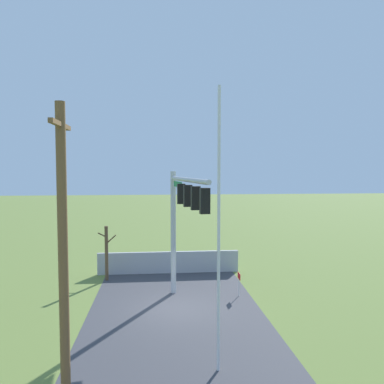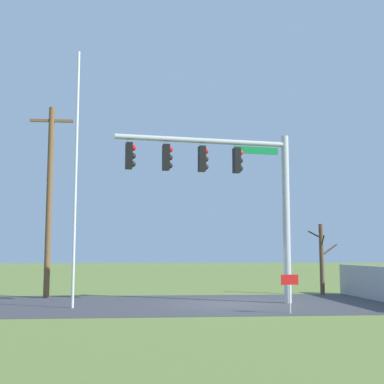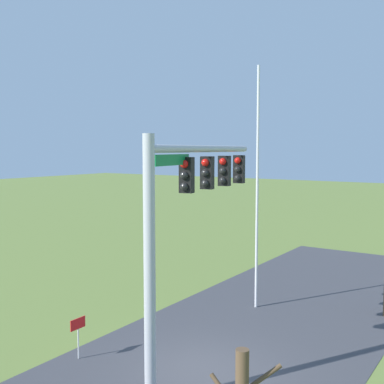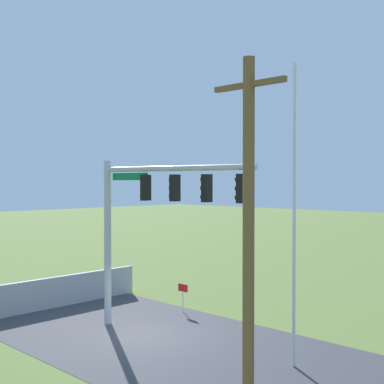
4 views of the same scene
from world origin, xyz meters
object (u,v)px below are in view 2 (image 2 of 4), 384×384
object	(u,v)px
signal_mast	(232,179)
utility_pole	(49,197)
bare_tree	(322,258)
flagpole	(76,176)
open_sign	(290,285)

from	to	relation	value
signal_mast	utility_pole	bearing A→B (deg)	153.74
bare_tree	signal_mast	bearing A→B (deg)	-139.45
signal_mast	flagpole	distance (m)	5.80
bare_tree	open_sign	bearing A→B (deg)	-116.13
flagpole	open_sign	xyz separation A→B (m)	(7.07, -2.27, -3.71)
open_sign	signal_mast	bearing A→B (deg)	113.55
signal_mast	utility_pole	size ratio (longest dim) A/B	0.81
flagpole	bare_tree	distance (m)	12.05
flagpole	utility_pole	xyz separation A→B (m)	(-1.72, 4.46, -0.27)
utility_pole	open_sign	xyz separation A→B (m)	(8.79, -6.72, -3.43)
bare_tree	open_sign	world-z (taller)	bare_tree
flagpole	open_sign	bearing A→B (deg)	-17.77
signal_mast	utility_pole	world-z (taller)	utility_pole
signal_mast	open_sign	xyz separation A→B (m)	(1.33, -3.04, -3.79)
flagpole	bare_tree	world-z (taller)	flagpole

